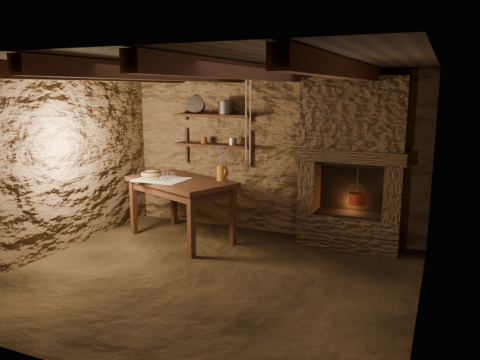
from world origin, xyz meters
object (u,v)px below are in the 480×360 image
at_px(wooden_bowl, 152,174).
at_px(red_pot, 357,198).
at_px(iron_stockpot, 226,108).
at_px(stoneware_jug, 222,166).
at_px(work_table, 181,207).

relative_size(wooden_bowl, red_pot, 0.57).
distance_m(wooden_bowl, iron_stockpot, 1.46).
distance_m(stoneware_jug, iron_stockpot, 0.97).
bearing_deg(work_table, iron_stockpot, 84.75).
height_order(work_table, wooden_bowl, wooden_bowl).
bearing_deg(stoneware_jug, wooden_bowl, 163.70).
bearing_deg(red_pot, stoneware_jug, -166.29).
height_order(wooden_bowl, red_pot, red_pot).
distance_m(work_table, red_pot, 2.45).
bearing_deg(wooden_bowl, iron_stockpot, 38.26).
height_order(stoneware_jug, iron_stockpot, iron_stockpot).
distance_m(iron_stockpot, red_pot, 2.30).
bearing_deg(stoneware_jug, iron_stockpot, 85.97).
relative_size(work_table, stoneware_jug, 3.60).
height_order(iron_stockpot, red_pot, iron_stockpot).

